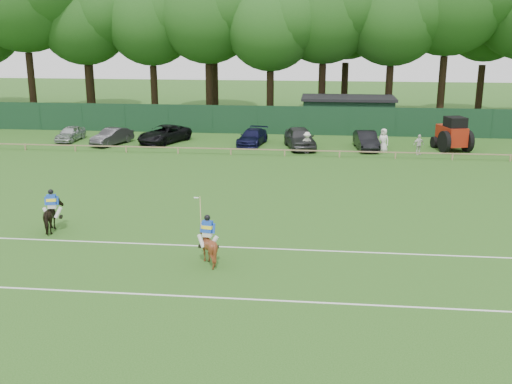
# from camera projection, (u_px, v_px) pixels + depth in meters

# --- Properties ---
(ground) EXTENTS (160.00, 160.00, 0.00)m
(ground) POSITION_uv_depth(u_px,v_px,m) (238.00, 239.00, 26.89)
(ground) COLOR #1E4C14
(ground) RESTS_ON ground
(horse_dark) EXTENTS (1.17, 1.83, 1.43)m
(horse_dark) POSITION_uv_depth(u_px,v_px,m) (53.00, 217.00, 27.79)
(horse_dark) COLOR black
(horse_dark) RESTS_ON ground
(horse_chestnut) EXTENTS (1.38, 1.50, 1.44)m
(horse_chestnut) POSITION_uv_depth(u_px,v_px,m) (208.00, 246.00, 24.07)
(horse_chestnut) COLOR maroon
(horse_chestnut) RESTS_ON ground
(sedan_silver) EXTENTS (1.59, 3.67, 1.23)m
(sedan_silver) POSITION_uv_depth(u_px,v_px,m) (70.00, 133.00, 49.64)
(sedan_silver) COLOR #B7BBBC
(sedan_silver) RESTS_ON ground
(sedan_grey) EXTENTS (2.69, 4.22, 1.31)m
(sedan_grey) POSITION_uv_depth(u_px,v_px,m) (112.00, 136.00, 48.07)
(sedan_grey) COLOR #313033
(sedan_grey) RESTS_ON ground
(suv_black) EXTENTS (4.15, 5.52, 1.39)m
(suv_black) POSITION_uv_depth(u_px,v_px,m) (164.00, 134.00, 48.86)
(suv_black) COLOR black
(suv_black) RESTS_ON ground
(sedan_navy) EXTENTS (2.42, 4.54, 1.25)m
(sedan_navy) POSITION_uv_depth(u_px,v_px,m) (252.00, 137.00, 48.01)
(sedan_navy) COLOR black
(sedan_navy) RESTS_ON ground
(hatch_grey) EXTENTS (3.00, 5.14, 1.64)m
(hatch_grey) POSITION_uv_depth(u_px,v_px,m) (300.00, 138.00, 46.58)
(hatch_grey) COLOR #323235
(hatch_grey) RESTS_ON ground
(estate_black) EXTENTS (1.91, 4.34, 1.39)m
(estate_black) POSITION_uv_depth(u_px,v_px,m) (366.00, 140.00, 46.27)
(estate_black) COLOR black
(estate_black) RESTS_ON ground
(spectator_left) EXTENTS (1.16, 0.84, 1.61)m
(spectator_left) POSITION_uv_depth(u_px,v_px,m) (307.00, 143.00, 44.77)
(spectator_left) COLOR silver
(spectator_left) RESTS_ON ground
(spectator_mid) EXTENTS (0.96, 0.69, 1.51)m
(spectator_mid) POSITION_uv_depth(u_px,v_px,m) (419.00, 145.00, 44.31)
(spectator_mid) COLOR silver
(spectator_mid) RESTS_ON ground
(spectator_right) EXTENTS (1.06, 0.98, 1.81)m
(spectator_right) POSITION_uv_depth(u_px,v_px,m) (383.00, 141.00, 45.05)
(spectator_right) COLOR silver
(spectator_right) RESTS_ON ground
(rider_dark) EXTENTS (0.93, 0.49, 1.41)m
(rider_dark) POSITION_uv_depth(u_px,v_px,m) (52.00, 203.00, 27.59)
(rider_dark) COLOR silver
(rider_dark) RESTS_ON ground
(rider_chestnut) EXTENTS (0.93, 0.67, 2.05)m
(rider_chestnut) POSITION_uv_depth(u_px,v_px,m) (207.00, 230.00, 23.87)
(rider_chestnut) COLOR silver
(rider_chestnut) RESTS_ON ground
(pitch_lines) EXTENTS (60.00, 5.10, 0.01)m
(pitch_lines) POSITION_uv_depth(u_px,v_px,m) (226.00, 270.00, 23.54)
(pitch_lines) COLOR silver
(pitch_lines) RESTS_ON ground
(pitch_rail) EXTENTS (62.10, 0.10, 0.50)m
(pitch_rail) POSITION_uv_depth(u_px,v_px,m) (271.00, 150.00, 44.00)
(pitch_rail) COLOR #997F5B
(pitch_rail) RESTS_ON ground
(perimeter_fence) EXTENTS (92.08, 0.08, 2.50)m
(perimeter_fence) POSITION_uv_depth(u_px,v_px,m) (280.00, 120.00, 52.40)
(perimeter_fence) COLOR #14351E
(perimeter_fence) RESTS_ON ground
(utility_shed) EXTENTS (8.40, 4.40, 3.04)m
(utility_shed) POSITION_uv_depth(u_px,v_px,m) (348.00, 113.00, 54.58)
(utility_shed) COLOR #14331E
(utility_shed) RESTS_ON ground
(tree_row) EXTENTS (96.00, 12.00, 21.00)m
(tree_row) POSITION_uv_depth(u_px,v_px,m) (305.00, 121.00, 60.19)
(tree_row) COLOR #26561C
(tree_row) RESTS_ON ground
(tractor) EXTENTS (2.83, 3.56, 2.63)m
(tractor) POSITION_uv_depth(u_px,v_px,m) (453.00, 135.00, 45.57)
(tractor) COLOR maroon
(tractor) RESTS_ON ground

